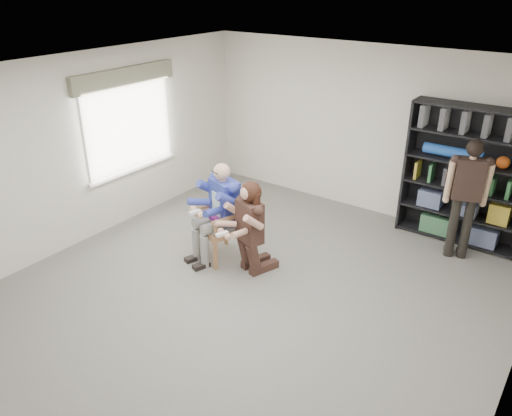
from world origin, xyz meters
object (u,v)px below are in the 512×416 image
Objects in this scene: standing_man at (465,201)px; armchair at (220,222)px; seated_man at (220,212)px; bookshelf at (466,177)px; kneeling_woman at (248,230)px.

armchair is at bearing -164.34° from standing_man.
seated_man is 3.67m from bookshelf.
standing_man is at bearing 55.33° from armchair.
bookshelf is at bearing 63.25° from seated_man.
seated_man is 3.44m from standing_man.
seated_man is at bearing 0.00° from armchair.
standing_man is (2.21, 2.12, 0.23)m from kneeling_woman.
bookshelf is (2.65, 2.52, 0.49)m from armchair.
bookshelf is 1.18× the size of standing_man.
kneeling_woman is at bearing -128.12° from bookshelf.
seated_man is 0.60m from kneeling_woman.
bookshelf is (2.07, 2.64, 0.39)m from kneeling_woman.
armchair is 3.69m from bookshelf.
kneeling_woman reaches higher than armchair.
seated_man is 0.81× the size of standing_man.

